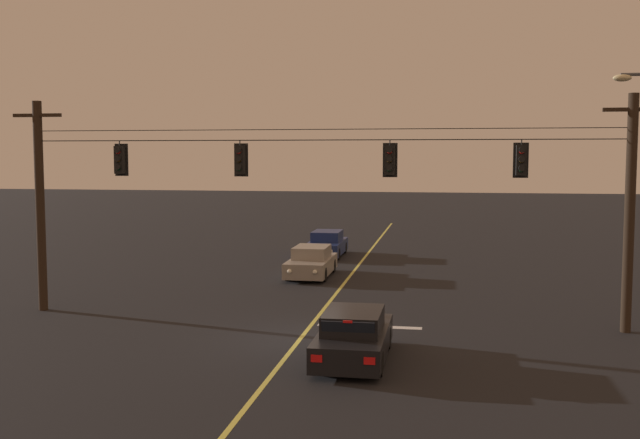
% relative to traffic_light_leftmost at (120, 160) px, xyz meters
% --- Properties ---
extents(ground_plane, '(180.00, 180.00, 0.00)m').
position_rel_traffic_light_leftmost_xyz_m(ground_plane, '(6.87, -2.64, -5.40)').
color(ground_plane, black).
extents(lane_centre_stripe, '(0.14, 60.00, 0.01)m').
position_rel_traffic_light_leftmost_xyz_m(lane_centre_stripe, '(6.87, 6.02, -5.39)').
color(lane_centre_stripe, '#D1C64C').
rests_on(lane_centre_stripe, ground).
extents(stop_bar_paint, '(3.40, 0.36, 0.01)m').
position_rel_traffic_light_leftmost_xyz_m(stop_bar_paint, '(8.77, -0.58, -5.39)').
color(stop_bar_paint, silver).
rests_on(stop_bar_paint, ground).
extents(signal_span_assembly, '(21.66, 0.32, 7.45)m').
position_rel_traffic_light_leftmost_xyz_m(signal_span_assembly, '(6.87, 0.02, -1.51)').
color(signal_span_assembly, '#2D2116').
rests_on(signal_span_assembly, ground).
extents(traffic_light_leftmost, '(0.48, 0.41, 1.22)m').
position_rel_traffic_light_leftmost_xyz_m(traffic_light_leftmost, '(0.00, 0.00, 0.00)').
color(traffic_light_leftmost, black).
extents(traffic_light_left_inner, '(0.48, 0.41, 1.22)m').
position_rel_traffic_light_leftmost_xyz_m(traffic_light_left_inner, '(4.31, 0.00, 0.00)').
color(traffic_light_left_inner, black).
extents(traffic_light_centre, '(0.48, 0.41, 1.22)m').
position_rel_traffic_light_leftmost_xyz_m(traffic_light_centre, '(9.35, 0.00, 0.00)').
color(traffic_light_centre, black).
extents(traffic_light_right_inner, '(0.48, 0.41, 1.22)m').
position_rel_traffic_light_leftmost_xyz_m(traffic_light_right_inner, '(13.50, 0.00, 0.00)').
color(traffic_light_right_inner, black).
extents(car_waiting_near_lane, '(1.80, 4.33, 1.39)m').
position_rel_traffic_light_leftmost_xyz_m(car_waiting_near_lane, '(8.75, -4.60, -4.75)').
color(car_waiting_near_lane, black).
rests_on(car_waiting_near_lane, ground).
extents(car_oncoming_lead, '(1.80, 4.42, 1.39)m').
position_rel_traffic_light_leftmost_xyz_m(car_oncoming_lead, '(5.13, 8.88, -4.75)').
color(car_oncoming_lead, gray).
rests_on(car_oncoming_lead, ground).
extents(car_oncoming_trailing, '(1.80, 4.42, 1.39)m').
position_rel_traffic_light_leftmost_xyz_m(car_oncoming_trailing, '(4.76, 15.75, -4.75)').
color(car_oncoming_trailing, navy).
rests_on(car_oncoming_trailing, ground).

